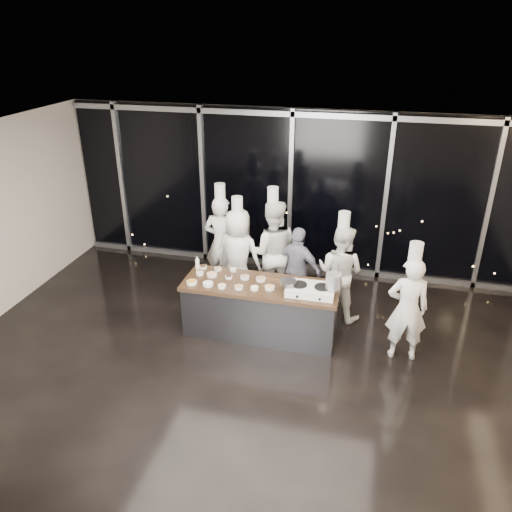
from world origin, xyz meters
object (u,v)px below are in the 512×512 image
(chef_left, at_px, (238,255))
(guest, at_px, (298,269))
(demo_counter, at_px, (261,309))
(chef_center, at_px, (272,251))
(stove, at_px, (311,290))
(chef_right, at_px, (340,271))
(stock_pot, at_px, (334,281))
(chef_far_left, at_px, (222,243))
(frying_pan, at_px, (287,282))
(chef_side, at_px, (407,308))

(chef_left, xyz_separation_m, guest, (1.08, -0.05, -0.12))
(demo_counter, distance_m, chef_center, 1.26)
(chef_center, bearing_deg, stove, 111.08)
(demo_counter, height_order, guest, guest)
(demo_counter, xyz_separation_m, chef_right, (1.16, 0.85, 0.39))
(stove, height_order, chef_right, chef_right)
(stock_pot, relative_size, guest, 0.15)
(chef_far_left, height_order, chef_center, chef_center)
(chef_far_left, bearing_deg, chef_right, 173.82)
(chef_far_left, relative_size, chef_right, 1.09)
(frying_pan, xyz_separation_m, chef_center, (-0.51, 1.27, -0.11))
(chef_left, bearing_deg, frying_pan, 143.26)
(stove, xyz_separation_m, chef_center, (-0.86, 1.25, -0.01))
(frying_pan, bearing_deg, chef_left, 134.04)
(stock_pot, xyz_separation_m, chef_far_left, (-2.18, 1.41, -0.22))
(demo_counter, xyz_separation_m, guest, (0.43, 0.94, 0.30))
(demo_counter, bearing_deg, chef_side, -2.62)
(chef_side, bearing_deg, chef_center, -35.55)
(demo_counter, distance_m, stove, 0.95)
(chef_far_left, bearing_deg, demo_counter, 134.44)
(chef_left, xyz_separation_m, chef_side, (2.87, -1.09, -0.03))
(chef_side, bearing_deg, demo_counter, -9.53)
(stock_pot, height_order, chef_far_left, chef_far_left)
(chef_right, bearing_deg, frying_pan, 72.92)
(chef_center, distance_m, guest, 0.58)
(stove, relative_size, guest, 0.48)
(demo_counter, height_order, chef_side, chef_side)
(stock_pot, xyz_separation_m, guest, (-0.69, 1.04, -0.40))
(stove, height_order, chef_center, chef_center)
(demo_counter, distance_m, guest, 1.08)
(demo_counter, bearing_deg, frying_pan, -15.33)
(stove, xyz_separation_m, chef_far_left, (-1.85, 1.41, -0.03))
(stove, height_order, guest, guest)
(frying_pan, distance_m, chef_far_left, 2.07)
(stock_pot, bearing_deg, guest, 123.67)
(stove, height_order, frying_pan, frying_pan)
(chef_center, bearing_deg, chef_left, 1.91)
(chef_left, distance_m, chef_side, 3.07)
(stove, relative_size, frying_pan, 1.58)
(chef_side, bearing_deg, chef_far_left, -30.22)
(guest, relative_size, chef_right, 0.80)
(demo_counter, bearing_deg, chef_right, 36.11)
(chef_far_left, xyz_separation_m, chef_center, (0.98, -0.16, 0.02))
(chef_right, bearing_deg, chef_center, 5.61)
(stock_pot, xyz_separation_m, chef_center, (-1.20, 1.25, -0.20))
(frying_pan, bearing_deg, demo_counter, 164.19)
(demo_counter, height_order, chef_far_left, chef_far_left)
(stove, xyz_separation_m, chef_right, (0.36, 0.95, -0.12))
(chef_side, bearing_deg, stove, -6.94)
(stock_pot, relative_size, chef_center, 0.11)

